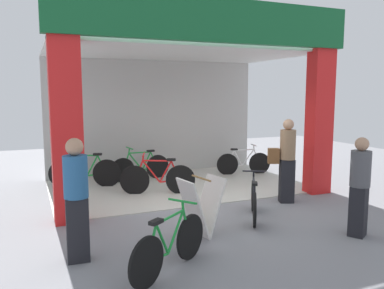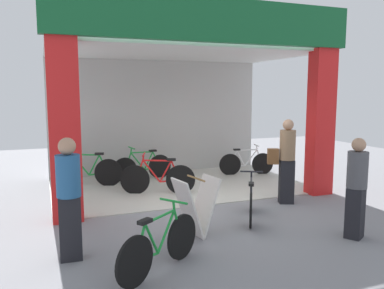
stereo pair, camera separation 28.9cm
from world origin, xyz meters
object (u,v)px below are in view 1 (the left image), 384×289
at_px(bicycle_inside_1, 141,167).
at_px(bicycle_inside_0, 158,178).
at_px(bicycle_parked_1, 170,246).
at_px(bicycle_inside_2, 243,163).
at_px(pedestrian_1, 76,198).
at_px(pedestrian_3, 360,186).
at_px(bicycle_parked_0, 254,201).
at_px(bicycle_inside_3, 85,172).
at_px(pedestrian_0, 286,160).
at_px(sandwich_board_sign, 201,206).

bearing_deg(bicycle_inside_1, bicycle_inside_0, -90.93).
bearing_deg(bicycle_parked_1, bicycle_inside_2, 51.52).
xyz_separation_m(bicycle_parked_1, pedestrian_1, (-1.05, 0.82, 0.53)).
bearing_deg(pedestrian_3, bicycle_inside_0, 120.37).
relative_size(bicycle_inside_1, bicycle_parked_0, 1.19).
relative_size(bicycle_inside_3, pedestrian_0, 0.95).
height_order(bicycle_inside_0, pedestrian_1, pedestrian_1).
bearing_deg(bicycle_inside_2, bicycle_inside_1, 172.18).
height_order(bicycle_inside_1, bicycle_parked_1, bicycle_inside_1).
bearing_deg(bicycle_inside_2, pedestrian_0, -102.14).
height_order(sandwich_board_sign, pedestrian_1, pedestrian_1).
height_order(bicycle_inside_3, bicycle_parked_0, bicycle_inside_3).
relative_size(bicycle_inside_0, bicycle_parked_0, 1.19).
xyz_separation_m(bicycle_inside_3, pedestrian_3, (3.62, -5.05, 0.44)).
bearing_deg(bicycle_parked_1, sandwich_board_sign, 49.52).
height_order(bicycle_inside_1, pedestrian_3, pedestrian_3).
bearing_deg(bicycle_inside_1, pedestrian_1, -115.10).
bearing_deg(bicycle_inside_0, sandwich_board_sign, -93.01).
relative_size(pedestrian_1, pedestrian_3, 1.06).
height_order(bicycle_parked_0, pedestrian_1, pedestrian_1).
height_order(bicycle_inside_0, bicycle_inside_2, bicycle_inside_0).
relative_size(pedestrian_0, pedestrian_1, 1.03).
bearing_deg(bicycle_parked_1, bicycle_inside_0, 74.48).
bearing_deg(bicycle_inside_1, sandwich_board_sign, -92.26).
bearing_deg(bicycle_parked_1, pedestrian_3, 1.38).
bearing_deg(bicycle_parked_0, bicycle_parked_1, -145.50).
relative_size(bicycle_inside_3, pedestrian_3, 1.04).
height_order(bicycle_inside_1, bicycle_parked_0, bicycle_inside_1).
bearing_deg(pedestrian_0, bicycle_parked_1, -147.13).
bearing_deg(bicycle_inside_0, bicycle_inside_2, 21.90).
bearing_deg(pedestrian_1, bicycle_parked_1, -38.17).
height_order(bicycle_inside_2, bicycle_parked_0, bicycle_inside_2).
height_order(bicycle_inside_3, sandwich_board_sign, sandwich_board_sign).
xyz_separation_m(bicycle_inside_1, sandwich_board_sign, (-0.17, -4.30, 0.12)).
distance_m(bicycle_inside_0, pedestrian_3, 4.35).
bearing_deg(bicycle_inside_0, bicycle_parked_0, -64.91).
distance_m(bicycle_inside_3, bicycle_parked_1, 5.15).
distance_m(bicycle_inside_1, pedestrian_3, 5.73).
xyz_separation_m(bicycle_parked_0, pedestrian_0, (1.20, 0.69, 0.58)).
bearing_deg(bicycle_parked_0, pedestrian_1, -168.42).
bearing_deg(bicycle_inside_0, pedestrian_0, -35.67).
bearing_deg(bicycle_inside_3, bicycle_inside_0, -42.78).
bearing_deg(bicycle_inside_2, bicycle_parked_1, -128.48).
distance_m(bicycle_inside_1, pedestrian_1, 5.05).
height_order(bicycle_inside_2, bicycle_inside_3, bicycle_inside_3).
height_order(bicycle_parked_1, pedestrian_0, pedestrian_0).
distance_m(sandwich_board_sign, pedestrian_0, 2.70).
bearing_deg(bicycle_inside_3, bicycle_inside_1, 9.15).
bearing_deg(bicycle_inside_3, bicycle_parked_1, -85.85).
bearing_deg(bicycle_inside_1, bicycle_inside_3, -170.85).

